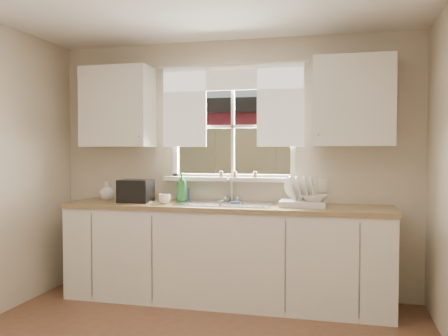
% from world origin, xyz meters
% --- Properties ---
extents(room_walls, '(3.62, 4.02, 2.50)m').
position_xyz_m(room_walls, '(0.00, -0.07, 1.24)').
color(room_walls, beige).
rests_on(room_walls, ground).
extents(window, '(1.38, 0.16, 1.06)m').
position_xyz_m(window, '(0.00, 2.00, 1.49)').
color(window, white).
rests_on(window, room_walls).
extents(curtains, '(1.50, 0.03, 0.81)m').
position_xyz_m(curtains, '(0.00, 1.95, 1.93)').
color(curtains, white).
rests_on(curtains, room_walls).
extents(base_cabinets, '(3.00, 0.62, 0.87)m').
position_xyz_m(base_cabinets, '(0.00, 1.68, 0.43)').
color(base_cabinets, silver).
rests_on(base_cabinets, ground).
extents(countertop, '(3.04, 0.65, 0.04)m').
position_xyz_m(countertop, '(0.00, 1.68, 0.89)').
color(countertop, olive).
rests_on(countertop, base_cabinets).
extents(upper_cabinet_left, '(0.70, 0.33, 0.80)m').
position_xyz_m(upper_cabinet_left, '(-1.15, 1.82, 1.85)').
color(upper_cabinet_left, silver).
rests_on(upper_cabinet_left, room_walls).
extents(upper_cabinet_right, '(0.70, 0.33, 0.80)m').
position_xyz_m(upper_cabinet_right, '(1.15, 1.82, 1.85)').
color(upper_cabinet_right, silver).
rests_on(upper_cabinet_right, room_walls).
extents(wall_outlet, '(0.08, 0.01, 0.12)m').
position_xyz_m(wall_outlet, '(0.88, 1.99, 1.08)').
color(wall_outlet, beige).
rests_on(wall_outlet, room_walls).
extents(sill_jars, '(0.38, 0.04, 0.06)m').
position_xyz_m(sill_jars, '(0.06, 1.94, 1.18)').
color(sill_jars, brown).
rests_on(sill_jars, window).
extents(backyard, '(20.00, 10.00, 6.13)m').
position_xyz_m(backyard, '(0.58, 8.42, 3.46)').
color(backyard, '#335421').
rests_on(backyard, ground).
extents(sink, '(0.88, 0.52, 0.40)m').
position_xyz_m(sink, '(0.00, 1.71, 0.84)').
color(sink, '#B7B7BC').
rests_on(sink, countertop).
extents(dish_rack, '(0.40, 0.31, 0.30)m').
position_xyz_m(dish_rack, '(0.71, 1.70, 0.99)').
color(dish_rack, silver).
rests_on(dish_rack, countertop).
extents(bowl, '(0.27, 0.27, 0.06)m').
position_xyz_m(bowl, '(0.83, 1.65, 0.99)').
color(bowl, white).
rests_on(bowl, dish_rack).
extents(soap_bottle_a, '(0.11, 0.11, 0.28)m').
position_xyz_m(soap_bottle_a, '(-0.46, 1.79, 1.05)').
color(soap_bottle_a, '#287C33').
rests_on(soap_bottle_a, countertop).
extents(soap_bottle_b, '(0.08, 0.08, 0.18)m').
position_xyz_m(soap_bottle_b, '(-0.46, 1.87, 1.00)').
color(soap_bottle_b, '#2F4EB2').
rests_on(soap_bottle_b, countertop).
extents(soap_bottle_c, '(0.17, 0.17, 0.19)m').
position_xyz_m(soap_bottle_c, '(-1.27, 1.80, 1.00)').
color(soap_bottle_c, beige).
rests_on(soap_bottle_c, countertop).
extents(saucer, '(0.20, 0.20, 0.01)m').
position_xyz_m(saucer, '(-0.83, 1.67, 0.92)').
color(saucer, silver).
rests_on(saucer, countertop).
extents(cup, '(0.12, 0.12, 0.09)m').
position_xyz_m(cup, '(-0.56, 1.59, 0.96)').
color(cup, white).
rests_on(cup, countertop).
extents(black_appliance, '(0.31, 0.27, 0.22)m').
position_xyz_m(black_appliance, '(-0.89, 1.67, 1.02)').
color(black_appliance, black).
rests_on(black_appliance, countertop).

